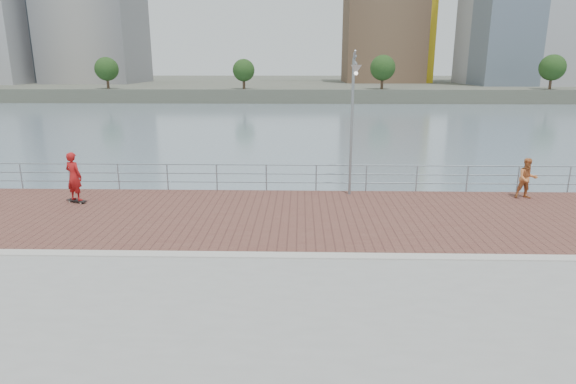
{
  "coord_description": "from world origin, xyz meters",
  "views": [
    {
      "loc": [
        0.38,
        -12.25,
        5.15
      ],
      "look_at": [
        0.0,
        2.0,
        1.3
      ],
      "focal_mm": 30.0,
      "sensor_mm": 36.0,
      "label": 1
    }
  ],
  "objects_px": {
    "guardrail": "(291,175)",
    "street_lamp": "(354,100)",
    "skateboarder": "(74,177)",
    "bystander": "(527,178)"
  },
  "relations": [
    {
      "from": "street_lamp",
      "to": "skateboarder",
      "type": "relative_size",
      "value": 2.88
    },
    {
      "from": "street_lamp",
      "to": "skateboarder",
      "type": "xyz_separation_m",
      "value": [
        -10.45,
        -1.11,
        -2.76
      ]
    },
    {
      "from": "skateboarder",
      "to": "guardrail",
      "type": "bearing_deg",
      "value": -145.43
    },
    {
      "from": "guardrail",
      "to": "street_lamp",
      "type": "height_order",
      "value": "street_lamp"
    },
    {
      "from": "skateboarder",
      "to": "street_lamp",
      "type": "bearing_deg",
      "value": -153.25
    },
    {
      "from": "guardrail",
      "to": "street_lamp",
      "type": "relative_size",
      "value": 7.32
    },
    {
      "from": "guardrail",
      "to": "street_lamp",
      "type": "bearing_deg",
      "value": -20.69
    },
    {
      "from": "guardrail",
      "to": "skateboarder",
      "type": "distance_m",
      "value": 8.34
    },
    {
      "from": "guardrail",
      "to": "street_lamp",
      "type": "xyz_separation_m",
      "value": [
        2.36,
        -0.89,
        3.1
      ]
    },
    {
      "from": "skateboarder",
      "to": "bystander",
      "type": "bearing_deg",
      "value": -155.76
    }
  ]
}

